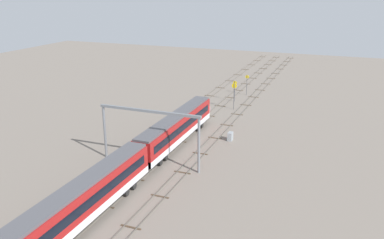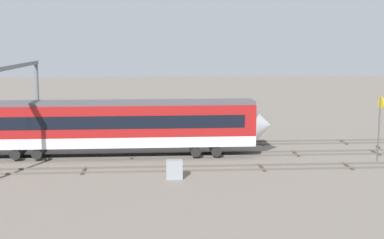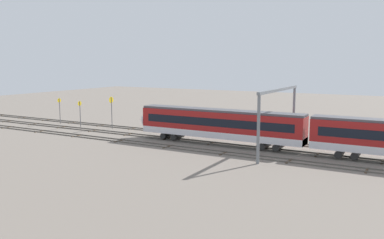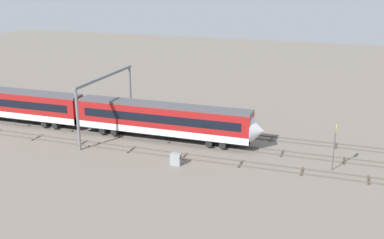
# 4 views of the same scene
# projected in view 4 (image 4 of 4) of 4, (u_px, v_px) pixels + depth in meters

# --- Properties ---
(ground_plane) EXTENTS (200.41, 200.41, 0.00)m
(ground_plane) POSITION_uv_depth(u_px,v_px,m) (172.00, 140.00, 63.12)
(ground_plane) COLOR slate
(track_near_foreground) EXTENTS (184.41, 2.40, 0.16)m
(track_near_foreground) POSITION_uv_depth(u_px,v_px,m) (157.00, 153.00, 58.66)
(track_near_foreground) COLOR #59544C
(track_near_foreground) RESTS_ON ground
(track_with_train) EXTENTS (184.41, 2.40, 0.16)m
(track_with_train) POSITION_uv_depth(u_px,v_px,m) (172.00, 140.00, 63.10)
(track_with_train) COLOR #59544C
(track_with_train) RESTS_ON ground
(track_middle) EXTENTS (184.41, 2.40, 0.16)m
(track_middle) POSITION_uv_depth(u_px,v_px,m) (184.00, 129.00, 67.54)
(track_middle) COLOR #59544C
(track_middle) RESTS_ON ground
(overhead_gantry) EXTENTS (0.40, 15.35, 8.18)m
(overhead_gantry) POSITION_uv_depth(u_px,v_px,m) (106.00, 91.00, 64.69)
(overhead_gantry) COLOR slate
(overhead_gantry) RESTS_ON ground
(speed_sign_mid_trackside) EXTENTS (0.14, 1.08, 5.55)m
(speed_sign_mid_trackside) POSITION_uv_depth(u_px,v_px,m) (335.00, 139.00, 52.57)
(speed_sign_mid_trackside) COLOR #4C4C51
(speed_sign_mid_trackside) RESTS_ON ground
(relay_cabinet) EXTENTS (1.23, 0.73, 1.41)m
(relay_cabinet) POSITION_uv_depth(u_px,v_px,m) (176.00, 159.00, 54.96)
(relay_cabinet) COLOR gray
(relay_cabinet) RESTS_ON ground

